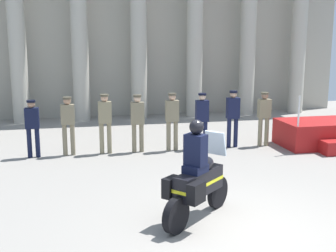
{
  "coord_description": "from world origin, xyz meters",
  "views": [
    {
      "loc": [
        -2.74,
        -6.82,
        3.3
      ],
      "look_at": [
        -0.64,
        3.15,
        1.27
      ],
      "focal_mm": 46.97,
      "sensor_mm": 36.0,
      "label": 1
    }
  ],
  "objects_px": {
    "officer_in_row_1": "(68,121)",
    "officer_in_row_4": "(172,117)",
    "officer_in_row_2": "(105,119)",
    "officer_in_row_5": "(202,116)",
    "officer_in_row_6": "(233,114)",
    "officer_in_row_0": "(32,124)",
    "officer_in_row_7": "(264,114)",
    "reviewing_stand": "(332,134)",
    "motorcycle_with_rider": "(197,179)",
    "officer_in_row_3": "(138,119)"
  },
  "relations": [
    {
      "from": "reviewing_stand",
      "to": "officer_in_row_3",
      "type": "height_order",
      "value": "officer_in_row_3"
    },
    {
      "from": "officer_in_row_5",
      "to": "officer_in_row_7",
      "type": "relative_size",
      "value": 1.01
    },
    {
      "from": "officer_in_row_6",
      "to": "officer_in_row_2",
      "type": "bearing_deg",
      "value": 0.53
    },
    {
      "from": "officer_in_row_2",
      "to": "officer_in_row_3",
      "type": "height_order",
      "value": "officer_in_row_2"
    },
    {
      "from": "reviewing_stand",
      "to": "motorcycle_with_rider",
      "type": "xyz_separation_m",
      "value": [
        -5.72,
        -4.73,
        0.41
      ]
    },
    {
      "from": "officer_in_row_0",
      "to": "officer_in_row_2",
      "type": "height_order",
      "value": "officer_in_row_2"
    },
    {
      "from": "officer_in_row_2",
      "to": "officer_in_row_4",
      "type": "bearing_deg",
      "value": 178.88
    },
    {
      "from": "officer_in_row_2",
      "to": "motorcycle_with_rider",
      "type": "height_order",
      "value": "motorcycle_with_rider"
    },
    {
      "from": "officer_in_row_2",
      "to": "officer_in_row_0",
      "type": "bearing_deg",
      "value": 1.36
    },
    {
      "from": "officer_in_row_0",
      "to": "officer_in_row_5",
      "type": "relative_size",
      "value": 0.96
    },
    {
      "from": "officer_in_row_3",
      "to": "officer_in_row_7",
      "type": "distance_m",
      "value": 3.94
    },
    {
      "from": "officer_in_row_4",
      "to": "officer_in_row_5",
      "type": "distance_m",
      "value": 0.94
    },
    {
      "from": "reviewing_stand",
      "to": "officer_in_row_5",
      "type": "height_order",
      "value": "officer_in_row_5"
    },
    {
      "from": "officer_in_row_0",
      "to": "officer_in_row_4",
      "type": "xyz_separation_m",
      "value": [
        3.99,
        -0.06,
        0.06
      ]
    },
    {
      "from": "officer_in_row_4",
      "to": "officer_in_row_1",
      "type": "bearing_deg",
      "value": -0.62
    },
    {
      "from": "officer_in_row_2",
      "to": "officer_in_row_5",
      "type": "bearing_deg",
      "value": -179.27
    },
    {
      "from": "officer_in_row_1",
      "to": "officer_in_row_3",
      "type": "bearing_deg",
      "value": 179.73
    },
    {
      "from": "officer_in_row_1",
      "to": "officer_in_row_5",
      "type": "bearing_deg",
      "value": -179.37
    },
    {
      "from": "officer_in_row_7",
      "to": "motorcycle_with_rider",
      "type": "bearing_deg",
      "value": 56.16
    },
    {
      "from": "reviewing_stand",
      "to": "officer_in_row_5",
      "type": "relative_size",
      "value": 1.9
    },
    {
      "from": "officer_in_row_2",
      "to": "officer_in_row_6",
      "type": "distance_m",
      "value": 3.88
    },
    {
      "from": "officer_in_row_1",
      "to": "reviewing_stand",
      "type": "bearing_deg",
      "value": 177.49
    },
    {
      "from": "officer_in_row_0",
      "to": "officer_in_row_5",
      "type": "distance_m",
      "value": 4.92
    },
    {
      "from": "officer_in_row_2",
      "to": "officer_in_row_5",
      "type": "distance_m",
      "value": 2.9
    },
    {
      "from": "officer_in_row_7",
      "to": "officer_in_row_4",
      "type": "bearing_deg",
      "value": 1.05
    },
    {
      "from": "officer_in_row_0",
      "to": "officer_in_row_6",
      "type": "height_order",
      "value": "officer_in_row_6"
    },
    {
      "from": "officer_in_row_1",
      "to": "officer_in_row_4",
      "type": "relative_size",
      "value": 0.98
    },
    {
      "from": "officer_in_row_3",
      "to": "officer_in_row_6",
      "type": "height_order",
      "value": "officer_in_row_6"
    },
    {
      "from": "officer_in_row_1",
      "to": "officer_in_row_6",
      "type": "bearing_deg",
      "value": -179.52
    },
    {
      "from": "officer_in_row_1",
      "to": "officer_in_row_7",
      "type": "height_order",
      "value": "officer_in_row_1"
    },
    {
      "from": "officer_in_row_6",
      "to": "officer_in_row_4",
      "type": "bearing_deg",
      "value": 2.22
    },
    {
      "from": "officer_in_row_2",
      "to": "officer_in_row_6",
      "type": "height_order",
      "value": "officer_in_row_6"
    },
    {
      "from": "officer_in_row_4",
      "to": "officer_in_row_7",
      "type": "relative_size",
      "value": 1.03
    },
    {
      "from": "officer_in_row_2",
      "to": "officer_in_row_5",
      "type": "xyz_separation_m",
      "value": [
        2.9,
        -0.02,
        -0.03
      ]
    },
    {
      "from": "officer_in_row_0",
      "to": "motorcycle_with_rider",
      "type": "distance_m",
      "value": 6.18
    },
    {
      "from": "reviewing_stand",
      "to": "motorcycle_with_rider",
      "type": "height_order",
      "value": "motorcycle_with_rider"
    },
    {
      "from": "reviewing_stand",
      "to": "officer_in_row_1",
      "type": "distance_m",
      "value": 8.09
    },
    {
      "from": "reviewing_stand",
      "to": "officer_in_row_3",
      "type": "distance_m",
      "value": 6.12
    },
    {
      "from": "officer_in_row_2",
      "to": "officer_in_row_5",
      "type": "height_order",
      "value": "officer_in_row_2"
    },
    {
      "from": "officer_in_row_4",
      "to": "motorcycle_with_rider",
      "type": "relative_size",
      "value": 0.91
    },
    {
      "from": "officer_in_row_7",
      "to": "officer_in_row_5",
      "type": "bearing_deg",
      "value": -0.64
    },
    {
      "from": "officer_in_row_5",
      "to": "officer_in_row_7",
      "type": "height_order",
      "value": "officer_in_row_5"
    },
    {
      "from": "officer_in_row_3",
      "to": "officer_in_row_4",
      "type": "xyz_separation_m",
      "value": [
        1.03,
        -0.04,
        0.02
      ]
    },
    {
      "from": "reviewing_stand",
      "to": "officer_in_row_6",
      "type": "relative_size",
      "value": 1.84
    },
    {
      "from": "officer_in_row_0",
      "to": "officer_in_row_6",
      "type": "distance_m",
      "value": 5.89
    },
    {
      "from": "officer_in_row_1",
      "to": "officer_in_row_4",
      "type": "bearing_deg",
      "value": 179.38
    },
    {
      "from": "officer_in_row_0",
      "to": "officer_in_row_2",
      "type": "distance_m",
      "value": 2.02
    },
    {
      "from": "officer_in_row_6",
      "to": "officer_in_row_0",
      "type": "bearing_deg",
      "value": 0.81
    },
    {
      "from": "officer_in_row_0",
      "to": "officer_in_row_7",
      "type": "bearing_deg",
      "value": -179.48
    },
    {
      "from": "officer_in_row_1",
      "to": "officer_in_row_4",
      "type": "distance_m",
      "value": 3.01
    }
  ]
}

